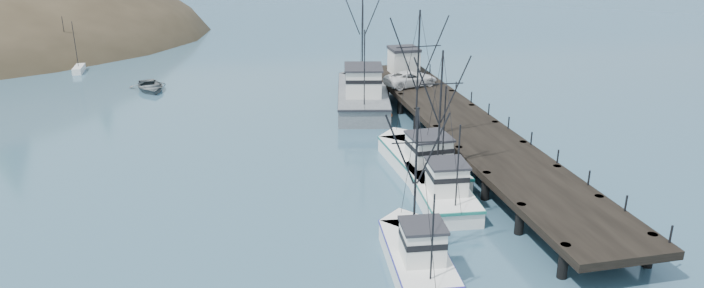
{
  "coord_description": "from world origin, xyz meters",
  "views": [
    {
      "loc": [
        -5.86,
        -29.87,
        18.31
      ],
      "look_at": [
        3.47,
        12.0,
        2.5
      ],
      "focal_mm": 32.0,
      "sensor_mm": 36.0,
      "label": 1
    }
  ],
  "objects_px": {
    "trawler_far": "(420,159)",
    "motorboat": "(150,90)",
    "work_vessel": "(363,94)",
    "pier": "(466,127)",
    "trawler_near": "(440,188)",
    "trawler_mid": "(416,254)",
    "pier_shed": "(404,60)",
    "pickup_truck": "(411,79)"
  },
  "relations": [
    {
      "from": "work_vessel",
      "to": "pickup_truck",
      "type": "xyz_separation_m",
      "value": [
        4.76,
        -0.81,
        1.53
      ]
    },
    {
      "from": "pier_shed",
      "to": "motorboat",
      "type": "distance_m",
      "value": 28.06
    },
    {
      "from": "motorboat",
      "to": "pier",
      "type": "bearing_deg",
      "value": -55.46
    },
    {
      "from": "trawler_near",
      "to": "trawler_mid",
      "type": "relative_size",
      "value": 1.12
    },
    {
      "from": "pier_shed",
      "to": "trawler_far",
      "type": "bearing_deg",
      "value": -103.68
    },
    {
      "from": "trawler_mid",
      "to": "trawler_far",
      "type": "bearing_deg",
      "value": 70.8
    },
    {
      "from": "trawler_near",
      "to": "pier_shed",
      "type": "bearing_deg",
      "value": 78.2
    },
    {
      "from": "pier_shed",
      "to": "pier",
      "type": "bearing_deg",
      "value": -90.32
    },
    {
      "from": "pier",
      "to": "motorboat",
      "type": "xyz_separation_m",
      "value": [
        -27.04,
        24.26,
        -1.69
      ]
    },
    {
      "from": "trawler_far",
      "to": "work_vessel",
      "type": "xyz_separation_m",
      "value": [
        -0.34,
        17.27,
        0.41
      ]
    },
    {
      "from": "pier_shed",
      "to": "work_vessel",
      "type": "bearing_deg",
      "value": -140.88
    },
    {
      "from": "trawler_near",
      "to": "motorboat",
      "type": "bearing_deg",
      "value": 122.52
    },
    {
      "from": "trawler_mid",
      "to": "pier_shed",
      "type": "distance_m",
      "value": 36.78
    },
    {
      "from": "work_vessel",
      "to": "pier",
      "type": "bearing_deg",
      "value": -67.41
    },
    {
      "from": "trawler_near",
      "to": "pickup_truck",
      "type": "bearing_deg",
      "value": 77.64
    },
    {
      "from": "motorboat",
      "to": "trawler_far",
      "type": "bearing_deg",
      "value": -65.78
    },
    {
      "from": "trawler_mid",
      "to": "work_vessel",
      "type": "bearing_deg",
      "value": 81.97
    },
    {
      "from": "pier_shed",
      "to": "trawler_near",
      "type": "bearing_deg",
      "value": -101.8
    },
    {
      "from": "trawler_mid",
      "to": "work_vessel",
      "type": "height_order",
      "value": "work_vessel"
    },
    {
      "from": "pickup_truck",
      "to": "pier",
      "type": "bearing_deg",
      "value": 170.2
    },
    {
      "from": "trawler_far",
      "to": "motorboat",
      "type": "height_order",
      "value": "trawler_far"
    },
    {
      "from": "trawler_near",
      "to": "trawler_far",
      "type": "relative_size",
      "value": 0.86
    },
    {
      "from": "trawler_mid",
      "to": "motorboat",
      "type": "height_order",
      "value": "trawler_mid"
    },
    {
      "from": "motorboat",
      "to": "work_vessel",
      "type": "bearing_deg",
      "value": -40.42
    },
    {
      "from": "pier",
      "to": "trawler_near",
      "type": "xyz_separation_m",
      "value": [
        -5.61,
        -9.34,
        -0.87
      ]
    },
    {
      "from": "work_vessel",
      "to": "pier_shed",
      "type": "relative_size",
      "value": 5.16
    },
    {
      "from": "trawler_mid",
      "to": "work_vessel",
      "type": "relative_size",
      "value": 0.56
    },
    {
      "from": "trawler_far",
      "to": "pickup_truck",
      "type": "xyz_separation_m",
      "value": [
        4.42,
        16.46,
        1.94
      ]
    },
    {
      "from": "trawler_mid",
      "to": "trawler_far",
      "type": "relative_size",
      "value": 0.76
    },
    {
      "from": "pier",
      "to": "trawler_far",
      "type": "height_order",
      "value": "trawler_far"
    },
    {
      "from": "trawler_near",
      "to": "pickup_truck",
      "type": "height_order",
      "value": "trawler_near"
    },
    {
      "from": "pier_shed",
      "to": "motorboat",
      "type": "height_order",
      "value": "pier_shed"
    },
    {
      "from": "trawler_far",
      "to": "work_vessel",
      "type": "relative_size",
      "value": 0.74
    },
    {
      "from": "trawler_far",
      "to": "trawler_mid",
      "type": "bearing_deg",
      "value": -109.2
    },
    {
      "from": "pier",
      "to": "work_vessel",
      "type": "xyz_separation_m",
      "value": [
        -5.57,
        13.39,
        -0.46
      ]
    },
    {
      "from": "trawler_far",
      "to": "work_vessel",
      "type": "distance_m",
      "value": 17.28
    },
    {
      "from": "trawler_far",
      "to": "work_vessel",
      "type": "height_order",
      "value": "work_vessel"
    },
    {
      "from": "pier",
      "to": "pier_shed",
      "type": "bearing_deg",
      "value": 89.68
    },
    {
      "from": "work_vessel",
      "to": "pickup_truck",
      "type": "distance_m",
      "value": 5.06
    },
    {
      "from": "trawler_mid",
      "to": "motorboat",
      "type": "xyz_separation_m",
      "value": [
        -17.14,
        41.57,
        -0.82
      ]
    },
    {
      "from": "pier",
      "to": "trawler_near",
      "type": "relative_size",
      "value": 4.22
    },
    {
      "from": "trawler_far",
      "to": "pier",
      "type": "bearing_deg",
      "value": 36.6
    }
  ]
}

